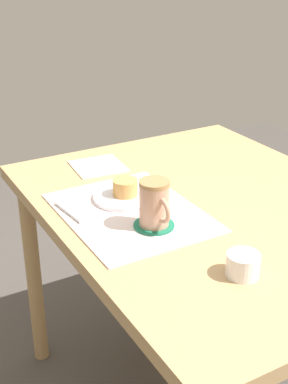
{
  "coord_description": "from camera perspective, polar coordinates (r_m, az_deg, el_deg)",
  "views": [
    {
      "loc": [
        1.01,
        -0.78,
        1.36
      ],
      "look_at": [
        -0.06,
        -0.17,
        0.78
      ],
      "focal_mm": 50.0,
      "sensor_mm": 36.0,
      "label": 1
    }
  ],
  "objects": [
    {
      "name": "coffee_coaster",
      "position": [
        1.29,
        1.07,
        -3.56
      ],
      "size": [
        0.1,
        0.1,
        0.0
      ],
      "primitive_type": "cylinder",
      "color": "#196B4C",
      "rests_on": "placemat"
    },
    {
      "name": "sugar_bowl",
      "position": [
        1.13,
        10.5,
        -7.64
      ],
      "size": [
        0.07,
        0.07,
        0.05
      ],
      "primitive_type": "cylinder",
      "color": "white",
      "rests_on": "dining_table"
    },
    {
      "name": "placemat",
      "position": [
        1.36,
        -1.47,
        -2.18
      ],
      "size": [
        0.42,
        0.33,
        0.0
      ],
      "primitive_type": "cube",
      "color": "silver",
      "rests_on": "dining_table"
    },
    {
      "name": "paper_napkin",
      "position": [
        1.65,
        -4.92,
        2.75
      ],
      "size": [
        0.16,
        0.16,
        0.0
      ],
      "primitive_type": "cube",
      "rotation": [
        0.0,
        0.0,
        -0.09
      ],
      "color": "silver",
      "rests_on": "dining_table"
    },
    {
      "name": "pastry",
      "position": [
        1.41,
        -2.01,
        0.5
      ],
      "size": [
        0.07,
        0.07,
        0.04
      ],
      "primitive_type": "cylinder",
      "color": "tan",
      "rests_on": "pastry_plate"
    },
    {
      "name": "coffee_mug",
      "position": [
        1.26,
        1.15,
        -1.24
      ],
      "size": [
        0.11,
        0.07,
        0.11
      ],
      "color": "tan",
      "rests_on": "coffee_coaster"
    },
    {
      "name": "teaspoon",
      "position": [
        1.36,
        -8.12,
        -2.14
      ],
      "size": [
        0.13,
        0.02,
        0.01
      ],
      "primitive_type": "cylinder",
      "rotation": [
        0.0,
        1.57,
        0.12
      ],
      "color": "silver",
      "rests_on": "placemat"
    },
    {
      "name": "pastry_plate",
      "position": [
        1.43,
        -1.99,
        -0.51
      ],
      "size": [
        0.17,
        0.17,
        0.01
      ],
      "primitive_type": "cylinder",
      "color": "white",
      "rests_on": "placemat"
    },
    {
      "name": "dining_table",
      "position": [
        1.46,
        7.21,
        -4.2
      ],
      "size": [
        1.08,
        0.83,
        0.73
      ],
      "color": "tan",
      "rests_on": "ground_plane"
    }
  ]
}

